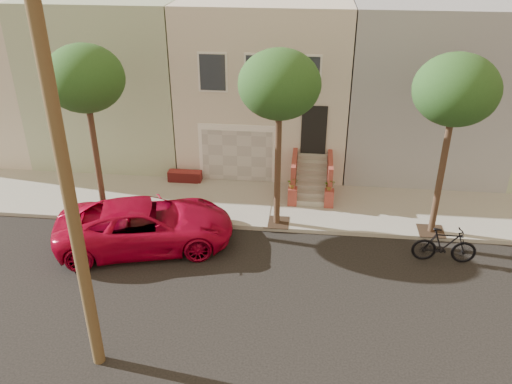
# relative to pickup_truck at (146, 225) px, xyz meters

# --- Properties ---
(ground) EXTENTS (90.00, 90.00, 0.00)m
(ground) POSITION_rel_pickup_truck_xyz_m (3.32, -2.14, -0.82)
(ground) COLOR black
(ground) RESTS_ON ground
(sidewalk) EXTENTS (40.00, 3.70, 0.15)m
(sidewalk) POSITION_rel_pickup_truck_xyz_m (3.32, 3.21, -0.74)
(sidewalk) COLOR gray
(sidewalk) RESTS_ON ground
(house_row) EXTENTS (33.10, 11.70, 7.00)m
(house_row) POSITION_rel_pickup_truck_xyz_m (3.32, 9.04, 2.83)
(house_row) COLOR #BCB0A0
(house_row) RESTS_ON sidewalk
(tree_left) EXTENTS (2.70, 2.57, 6.30)m
(tree_left) POSITION_rel_pickup_truck_xyz_m (-2.18, 1.76, 4.44)
(tree_left) COLOR #2D2116
(tree_left) RESTS_ON sidewalk
(tree_mid) EXTENTS (2.70, 2.57, 6.30)m
(tree_mid) POSITION_rel_pickup_truck_xyz_m (4.32, 1.76, 4.44)
(tree_mid) COLOR #2D2116
(tree_mid) RESTS_ON sidewalk
(tree_right) EXTENTS (2.70, 2.57, 6.30)m
(tree_right) POSITION_rel_pickup_truck_xyz_m (9.82, 1.76, 4.44)
(tree_right) COLOR #2D2116
(tree_right) RESTS_ON sidewalk
(pickup_truck) EXTENTS (6.39, 4.14, 1.64)m
(pickup_truck) POSITION_rel_pickup_truck_xyz_m (0.00, 0.00, 0.00)
(pickup_truck) COLOR #AA0528
(pickup_truck) RESTS_ON ground
(motorcycle) EXTENTS (2.06, 0.62, 1.23)m
(motorcycle) POSITION_rel_pickup_truck_xyz_m (9.90, 0.13, -0.20)
(motorcycle) COLOR black
(motorcycle) RESTS_ON ground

